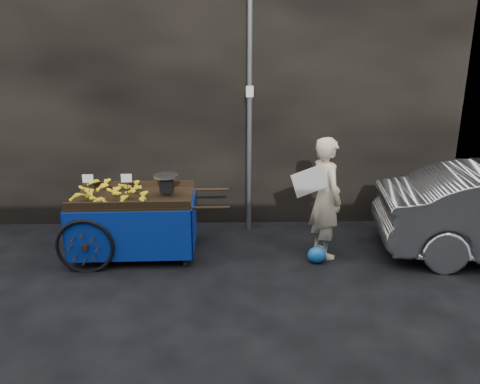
{
  "coord_description": "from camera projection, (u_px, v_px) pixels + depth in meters",
  "views": [
    {
      "loc": [
        -0.04,
        -6.44,
        3.11
      ],
      "look_at": [
        0.12,
        0.5,
        0.93
      ],
      "focal_mm": 35.0,
      "sensor_mm": 36.0,
      "label": 1
    }
  ],
  "objects": [
    {
      "name": "ground",
      "position": [
        233.0,
        261.0,
        7.08
      ],
      "size": [
        80.0,
        80.0,
        0.0
      ],
      "primitive_type": "plane",
      "color": "black",
      "rests_on": "ground"
    },
    {
      "name": "banana_cart",
      "position": [
        130.0,
        203.0,
        7.08
      ],
      "size": [
        2.5,
        1.28,
        1.35
      ],
      "rotation": [
        0.0,
        0.0,
        0.02
      ],
      "color": "black",
      "rests_on": "ground"
    },
    {
      "name": "vendor",
      "position": [
        326.0,
        198.0,
        7.02
      ],
      "size": [
        0.89,
        0.78,
        1.85
      ],
      "rotation": [
        0.0,
        0.0,
        1.89
      ],
      "color": "#CAB596",
      "rests_on": "ground"
    },
    {
      "name": "street_pole",
      "position": [
        249.0,
        115.0,
        7.72
      ],
      "size": [
        0.12,
        0.1,
        4.0
      ],
      "color": "slate",
      "rests_on": "ground"
    },
    {
      "name": "building_wall",
      "position": [
        252.0,
        79.0,
        8.82
      ],
      "size": [
        13.5,
        2.0,
        5.0
      ],
      "color": "black",
      "rests_on": "ground"
    },
    {
      "name": "plastic_bag",
      "position": [
        317.0,
        255.0,
        6.98
      ],
      "size": [
        0.28,
        0.22,
        0.25
      ],
      "primitive_type": "ellipsoid",
      "color": "#1760B2",
      "rests_on": "ground"
    }
  ]
}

